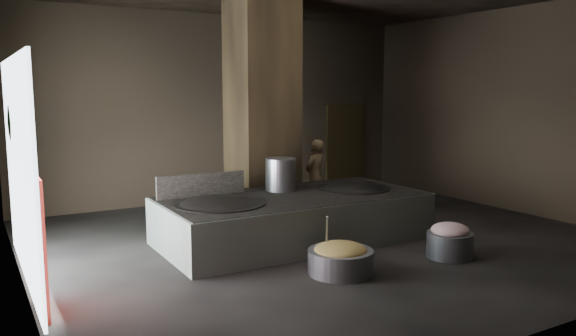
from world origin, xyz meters
TOP-DOWN VIEW (x-y plane):
  - floor at (0.00, 0.00)m, footprint 10.00×9.00m
  - back_wall at (0.00, 4.55)m, footprint 10.00×0.10m
  - front_wall at (0.00, -4.55)m, footprint 10.00×0.10m
  - left_wall at (-5.05, 0.00)m, footprint 0.10×9.00m
  - right_wall at (5.05, 0.00)m, footprint 0.10×9.00m
  - pillar at (-0.30, 1.90)m, footprint 1.20×1.20m
  - hearth_platform at (-0.54, 0.23)m, footprint 4.72×2.27m
  - platform_cap at (-0.54, 0.23)m, footprint 4.61×2.21m
  - wok_left at (-1.99, 0.18)m, footprint 1.49×1.49m
  - wok_left_rim at (-1.99, 0.18)m, footprint 1.52×1.52m
  - wok_right at (0.81, 0.28)m, footprint 1.38×1.38m
  - wok_right_rim at (0.81, 0.28)m, footprint 1.41×1.41m
  - stock_pot at (-0.49, 0.78)m, footprint 0.57×0.57m
  - splash_guard at (-1.99, 0.98)m, footprint 1.64×0.07m
  - cook at (1.12, 2.08)m, footprint 0.69×0.57m
  - veg_basin at (-0.87, -1.71)m, footprint 1.09×1.09m
  - veg_fill at (-0.87, -1.71)m, footprint 0.80×0.80m
  - ladle at (-1.02, -1.56)m, footprint 0.23×0.34m
  - meat_basin at (1.14, -1.93)m, footprint 0.93×0.93m
  - meat_fill at (1.14, -1.93)m, footprint 0.62×0.62m
  - doorway_near at (1.20, 4.45)m, footprint 1.18×0.08m
  - doorway_near_glow at (1.40, 4.56)m, footprint 0.87×0.04m
  - doorway_far at (3.60, 4.45)m, footprint 1.18×0.08m
  - doorway_far_glow at (3.57, 4.66)m, footprint 0.77×0.04m
  - left_opening at (-4.95, 0.20)m, footprint 0.04×4.20m
  - pavilion_sliver at (-4.88, -1.10)m, footprint 0.05×0.90m
  - tree_silhouette at (-4.85, 1.30)m, footprint 0.28×1.10m

SIDE VIEW (x-z plane):
  - floor at x=0.00m, z-range -0.10..0.00m
  - veg_basin at x=-0.87m, z-range 0.00..0.36m
  - meat_basin at x=1.14m, z-range 0.00..0.41m
  - veg_fill at x=-0.87m, z-range 0.23..0.47m
  - hearth_platform at x=-0.54m, z-range 0.00..0.82m
  - meat_fill at x=1.14m, z-range 0.33..0.57m
  - ladle at x=-1.02m, z-range 0.20..0.90m
  - wok_left at x=-1.99m, z-range 0.55..0.95m
  - wok_right at x=0.81m, z-range 0.56..0.94m
  - cook at x=1.12m, z-range 0.00..1.61m
  - platform_cap at x=-0.54m, z-range 0.80..0.83m
  - wok_left_rim at x=-1.99m, z-range 0.79..0.85m
  - wok_right_rim at x=0.81m, z-range 0.79..0.85m
  - pavilion_sliver at x=-4.88m, z-range 0.00..1.70m
  - splash_guard at x=-1.99m, z-range 0.83..1.23m
  - doorway_far_glow at x=3.57m, z-range 0.14..1.96m
  - doorway_near_glow at x=1.40m, z-range 0.02..2.08m
  - doorway_near at x=1.20m, z-range -0.09..2.29m
  - doorway_far at x=3.60m, z-range -0.09..2.29m
  - stock_pot at x=-0.49m, z-range 0.82..1.44m
  - left_opening at x=-4.95m, z-range 0.05..3.15m
  - tree_silhouette at x=-4.85m, z-range 1.65..2.75m
  - back_wall at x=0.00m, z-range 0.00..4.50m
  - front_wall at x=0.00m, z-range 0.00..4.50m
  - left_wall at x=-5.05m, z-range 0.00..4.50m
  - right_wall at x=5.05m, z-range 0.00..4.50m
  - pillar at x=-0.30m, z-range 0.00..4.50m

